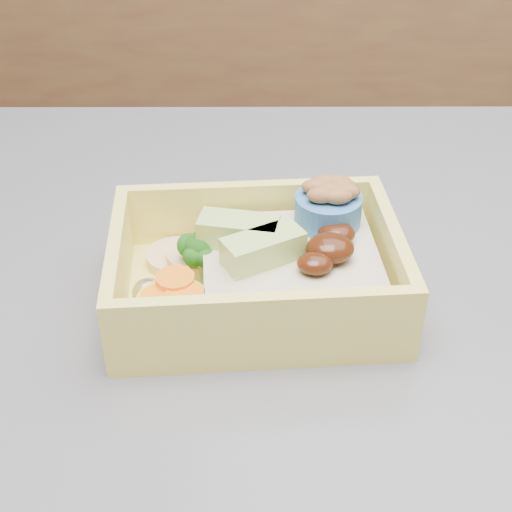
{
  "coord_description": "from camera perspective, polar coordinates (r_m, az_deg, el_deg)",
  "views": [
    {
      "loc": [
        0.18,
        -0.35,
        1.22
      ],
      "look_at": [
        0.18,
        0.01,
        0.96
      ],
      "focal_mm": 50.0,
      "sensor_mm": 36.0,
      "label": 1
    }
  ],
  "objects": [
    {
      "name": "bento_box",
      "position": [
        0.46,
        0.7,
        -1.0
      ],
      "size": [
        0.19,
        0.14,
        0.07
      ],
      "rotation": [
        0.0,
        0.0,
        0.07
      ],
      "color": "#F5E465",
      "rests_on": "island"
    }
  ]
}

